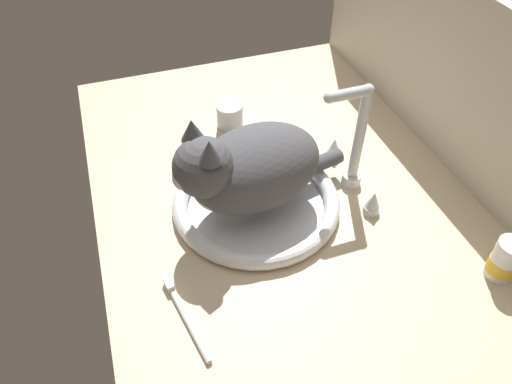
# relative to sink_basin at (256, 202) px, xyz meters

# --- Properties ---
(countertop) EXTENTS (1.20, 0.73, 0.03)m
(countertop) POSITION_rel_sink_basin_xyz_m (0.03, 0.06, -0.03)
(countertop) COLOR #CCB793
(countertop) RESTS_ON ground
(backsplash_wall) EXTENTS (1.20, 0.02, 0.38)m
(backsplash_wall) POSITION_rel_sink_basin_xyz_m (0.03, 0.44, 0.15)
(backsplash_wall) COLOR beige
(backsplash_wall) RESTS_ON ground
(sink_basin) EXTENTS (0.33, 0.33, 0.03)m
(sink_basin) POSITION_rel_sink_basin_xyz_m (0.00, 0.00, 0.00)
(sink_basin) COLOR white
(sink_basin) RESTS_ON countertop
(faucet) EXTENTS (0.21, 0.11, 0.24)m
(faucet) POSITION_rel_sink_basin_xyz_m (-0.00, 0.20, 0.08)
(faucet) COLOR silver
(faucet) RESTS_ON countertop
(cat) EXTENTS (0.22, 0.36, 0.20)m
(cat) POSITION_rel_sink_basin_xyz_m (0.00, -0.02, 0.10)
(cat) COLOR #4C4C51
(cat) RESTS_ON sink_basin
(metal_jar) EXTENTS (0.06, 0.06, 0.06)m
(metal_jar) POSITION_rel_sink_basin_xyz_m (-0.27, 0.03, 0.01)
(metal_jar) COLOR #B2B5BA
(metal_jar) RESTS_ON countertop
(pill_bottle) EXTENTS (0.05, 0.05, 0.08)m
(pill_bottle) POSITION_rel_sink_basin_xyz_m (0.29, 0.34, 0.02)
(pill_bottle) COLOR white
(pill_bottle) RESTS_ON countertop
(toothbrush) EXTENTS (0.17, 0.04, 0.02)m
(toothbrush) POSITION_rel_sink_basin_xyz_m (0.20, -0.19, -0.01)
(toothbrush) COLOR silver
(toothbrush) RESTS_ON countertop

